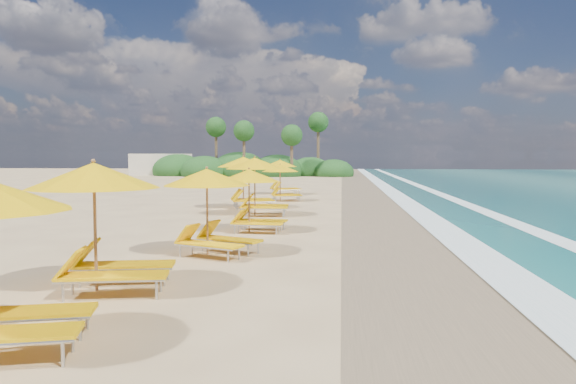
% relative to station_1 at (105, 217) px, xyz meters
% --- Properties ---
extents(ground, '(160.00, 160.00, 0.00)m').
position_rel_station_1_xyz_m(ground, '(2.43, 9.96, -1.40)').
color(ground, tan).
rests_on(ground, ground).
extents(wet_sand, '(4.00, 160.00, 0.01)m').
position_rel_station_1_xyz_m(wet_sand, '(6.43, 9.96, -1.40)').
color(wet_sand, '#897151').
rests_on(wet_sand, ground).
extents(surf_foam, '(4.00, 160.00, 0.01)m').
position_rel_station_1_xyz_m(surf_foam, '(9.13, 9.96, -1.37)').
color(surf_foam, white).
rests_on(surf_foam, ground).
extents(station_1, '(3.02, 2.89, 2.50)m').
position_rel_station_1_xyz_m(station_1, '(0.00, 0.00, 0.00)').
color(station_1, olive).
rests_on(station_1, ground).
extents(station_2, '(2.97, 2.94, 2.29)m').
position_rel_station_1_xyz_m(station_2, '(1.13, 3.71, -0.12)').
color(station_2, olive).
rests_on(station_2, ground).
extents(station_3, '(2.44, 2.28, 2.16)m').
position_rel_station_1_xyz_m(station_3, '(1.50, 7.84, -0.19)').
color(station_3, olive).
rests_on(station_3, ground).
extents(station_4, '(2.85, 2.66, 2.55)m').
position_rel_station_1_xyz_m(station_4, '(0.93, 12.58, 0.03)').
color(station_4, olive).
rests_on(station_4, ground).
extents(station_5, '(3.25, 3.16, 2.57)m').
position_rel_station_1_xyz_m(station_5, '(-0.14, 15.60, 0.04)').
color(station_5, olive).
rests_on(station_5, ground).
extents(station_6, '(2.59, 2.48, 2.12)m').
position_rel_station_1_xyz_m(station_6, '(1.13, 19.79, -0.21)').
color(station_6, olive).
rests_on(station_6, ground).
extents(station_7, '(3.03, 2.99, 2.34)m').
position_rel_station_1_xyz_m(station_7, '(0.53, 24.79, -0.09)').
color(station_7, olive).
rests_on(station_7, ground).
extents(treeline, '(25.80, 8.80, 9.74)m').
position_rel_station_1_xyz_m(treeline, '(-7.51, 55.47, -0.41)').
color(treeline, '#163D14').
rests_on(treeline, ground).
extents(beach_building, '(7.00, 5.00, 2.80)m').
position_rel_station_1_xyz_m(beach_building, '(-19.57, 57.96, -0.00)').
color(beach_building, beige).
rests_on(beach_building, ground).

